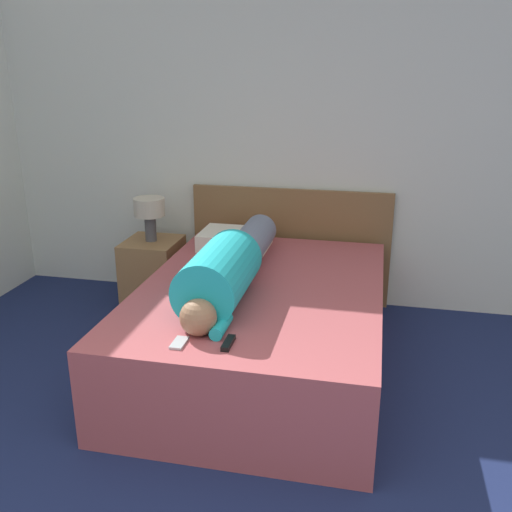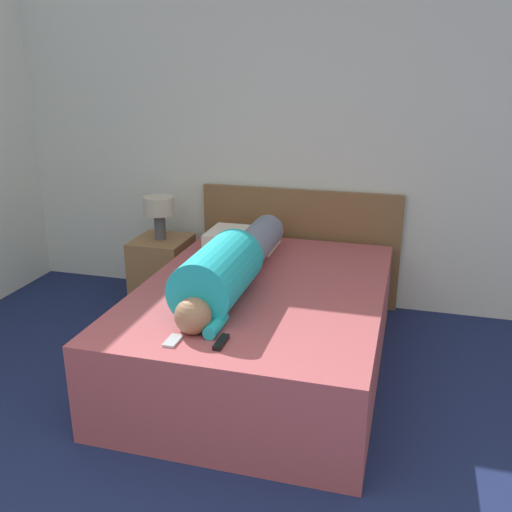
{
  "view_description": "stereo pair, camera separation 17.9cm",
  "coord_description": "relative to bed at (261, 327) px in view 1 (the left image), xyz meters",
  "views": [
    {
      "loc": [
        0.75,
        -0.89,
        1.89
      ],
      "look_at": [
        0.08,
        2.2,
        0.81
      ],
      "focal_mm": 40.0,
      "sensor_mm": 36.0,
      "label": 1
    },
    {
      "loc": [
        0.93,
        -0.85,
        1.89
      ],
      "look_at": [
        0.08,
        2.2,
        0.81
      ],
      "focal_mm": 40.0,
      "sensor_mm": 36.0,
      "label": 2
    }
  ],
  "objects": [
    {
      "name": "wall_back",
      "position": [
        -0.08,
        1.22,
        1.02
      ],
      "size": [
        5.85,
        0.06,
        2.6
      ],
      "color": "silver",
      "rests_on": "ground_plane"
    },
    {
      "name": "tv_remote",
      "position": [
        0.0,
        -0.81,
        0.29
      ],
      "size": [
        0.04,
        0.15,
        0.02
      ],
      "color": "black",
      "rests_on": "bed"
    },
    {
      "name": "headboard",
      "position": [
        0.0,
        1.15,
        0.19
      ],
      "size": [
        1.61,
        0.04,
        0.94
      ],
      "color": "brown",
      "rests_on": "ground_plane"
    },
    {
      "name": "pillow_near_headboard",
      "position": [
        -0.35,
        0.73,
        0.34
      ],
      "size": [
        0.51,
        0.39,
        0.12
      ],
      "color": "silver",
      "rests_on": "bed"
    },
    {
      "name": "table_lamp",
      "position": [
        -1.06,
        0.8,
        0.51
      ],
      "size": [
        0.24,
        0.24,
        0.35
      ],
      "color": "#4C4C51",
      "rests_on": "nightstand"
    },
    {
      "name": "person_lying",
      "position": [
        -0.18,
        -0.1,
        0.43
      ],
      "size": [
        0.35,
        1.65,
        0.35
      ],
      "color": "#936B4C",
      "rests_on": "bed"
    },
    {
      "name": "cell_phone",
      "position": [
        -0.24,
        -0.84,
        0.29
      ],
      "size": [
        0.06,
        0.13,
        0.01
      ],
      "color": "#B2B7BC",
      "rests_on": "bed"
    },
    {
      "name": "bed",
      "position": [
        0.0,
        0.0,
        0.0
      ],
      "size": [
        1.49,
        2.08,
        0.56
      ],
      "color": "#A84C51",
      "rests_on": "ground_plane"
    },
    {
      "name": "nightstand",
      "position": [
        -1.06,
        0.8,
        -0.01
      ],
      "size": [
        0.42,
        0.45,
        0.55
      ],
      "color": "olive",
      "rests_on": "ground_plane"
    }
  ]
}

